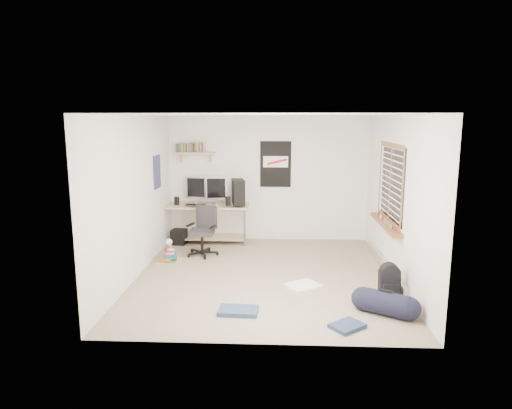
{
  "coord_description": "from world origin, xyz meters",
  "views": [
    {
      "loc": [
        0.18,
        -6.9,
        2.44
      ],
      "look_at": [
        -0.15,
        0.33,
        1.08
      ],
      "focal_mm": 32.0,
      "sensor_mm": 36.0,
      "label": 1
    }
  ],
  "objects_px": {
    "desk": "(205,224)",
    "office_chair": "(202,229)",
    "book_stack": "(170,253)",
    "backpack": "(389,283)",
    "duffel_bag": "(385,304)"
  },
  "relations": [
    {
      "from": "backpack",
      "to": "book_stack",
      "type": "height_order",
      "value": "backpack"
    },
    {
      "from": "duffel_bag",
      "to": "book_stack",
      "type": "relative_size",
      "value": 1.39
    },
    {
      "from": "book_stack",
      "to": "desk",
      "type": "bearing_deg",
      "value": 73.33
    },
    {
      "from": "desk",
      "to": "office_chair",
      "type": "xyz_separation_m",
      "value": [
        0.09,
        -0.95,
        0.12
      ]
    },
    {
      "from": "office_chair",
      "to": "duffel_bag",
      "type": "height_order",
      "value": "office_chair"
    },
    {
      "from": "desk",
      "to": "book_stack",
      "type": "relative_size",
      "value": 4.12
    },
    {
      "from": "backpack",
      "to": "duffel_bag",
      "type": "distance_m",
      "value": 0.62
    },
    {
      "from": "desk",
      "to": "duffel_bag",
      "type": "xyz_separation_m",
      "value": [
        2.82,
        -3.4,
        -0.22
      ]
    },
    {
      "from": "desk",
      "to": "duffel_bag",
      "type": "height_order",
      "value": "desk"
    },
    {
      "from": "desk",
      "to": "office_chair",
      "type": "relative_size",
      "value": 1.97
    },
    {
      "from": "desk",
      "to": "office_chair",
      "type": "distance_m",
      "value": 0.96
    },
    {
      "from": "desk",
      "to": "book_stack",
      "type": "height_order",
      "value": "desk"
    },
    {
      "from": "desk",
      "to": "backpack",
      "type": "bearing_deg",
      "value": -49.62
    },
    {
      "from": "office_chair",
      "to": "backpack",
      "type": "xyz_separation_m",
      "value": [
        2.92,
        -1.86,
        -0.29
      ]
    },
    {
      "from": "backpack",
      "to": "duffel_bag",
      "type": "xyz_separation_m",
      "value": [
        -0.19,
        -0.59,
        -0.06
      ]
    }
  ]
}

